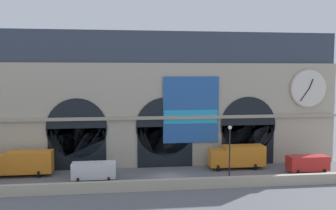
{
  "coord_description": "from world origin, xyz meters",
  "views": [
    {
      "loc": [
        -6.18,
        -45.0,
        12.83
      ],
      "look_at": [
        0.41,
        5.0,
        8.53
      ],
      "focal_mm": 39.89,
      "sensor_mm": 36.0,
      "label": 1
    }
  ],
  "objects_px": {
    "van_east": "(308,163)",
    "street_lamp_quayside": "(230,147)",
    "box_truck_west": "(23,163)",
    "box_truck_mideast": "(237,156)",
    "van_midwest": "(94,170)"
  },
  "relations": [
    {
      "from": "van_midwest",
      "to": "van_east",
      "type": "bearing_deg",
      "value": 0.24
    },
    {
      "from": "van_midwest",
      "to": "box_truck_west",
      "type": "bearing_deg",
      "value": 160.0
    },
    {
      "from": "box_truck_west",
      "to": "van_midwest",
      "type": "height_order",
      "value": "box_truck_west"
    },
    {
      "from": "box_truck_west",
      "to": "box_truck_mideast",
      "type": "bearing_deg",
      "value": 0.12
    },
    {
      "from": "box_truck_west",
      "to": "street_lamp_quayside",
      "type": "distance_m",
      "value": 25.66
    },
    {
      "from": "box_truck_west",
      "to": "box_truck_mideast",
      "type": "height_order",
      "value": "same"
    },
    {
      "from": "van_midwest",
      "to": "street_lamp_quayside",
      "type": "bearing_deg",
      "value": -13.84
    },
    {
      "from": "box_truck_west",
      "to": "box_truck_mideast",
      "type": "xyz_separation_m",
      "value": [
        27.78,
        0.06,
        0.0
      ]
    },
    {
      "from": "van_east",
      "to": "street_lamp_quayside",
      "type": "bearing_deg",
      "value": -161.31
    },
    {
      "from": "box_truck_west",
      "to": "van_midwest",
      "type": "distance_m",
      "value": 9.56
    },
    {
      "from": "van_midwest",
      "to": "box_truck_mideast",
      "type": "height_order",
      "value": "box_truck_mideast"
    },
    {
      "from": "van_midwest",
      "to": "van_east",
      "type": "relative_size",
      "value": 1.0
    },
    {
      "from": "box_truck_west",
      "to": "van_east",
      "type": "relative_size",
      "value": 1.44
    },
    {
      "from": "van_midwest",
      "to": "street_lamp_quayside",
      "type": "xyz_separation_m",
      "value": [
        15.54,
        -3.83,
        3.17
      ]
    },
    {
      "from": "van_east",
      "to": "box_truck_mideast",
      "type": "bearing_deg",
      "value": 159.03
    }
  ]
}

